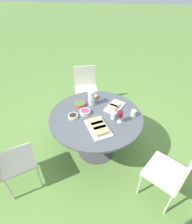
{
  "coord_description": "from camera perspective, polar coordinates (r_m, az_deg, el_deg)",
  "views": [
    {
      "loc": [
        -0.27,
        1.88,
        2.27
      ],
      "look_at": [
        0.0,
        0.0,
        0.79
      ],
      "focal_mm": 28.0,
      "sensor_mm": 36.0,
      "label": 1
    }
  ],
  "objects": [
    {
      "name": "dining_table",
      "position": [
        2.52,
        0.0,
        -3.16
      ],
      "size": [
        1.31,
        1.31,
        0.73
      ],
      "color": "#4C4C51",
      "rests_on": "ground_plane"
    },
    {
      "name": "ground_plane",
      "position": [
        2.96,
        0.0,
        -12.15
      ],
      "size": [
        40.0,
        40.0,
        0.0
      ],
      "primitive_type": "plane",
      "color": "#668E42"
    },
    {
      "name": "cup_water_far",
      "position": [
        2.47,
        12.14,
        -0.36
      ],
      "size": [
        0.07,
        0.07,
        0.09
      ],
      "color": "silver",
      "rests_on": "dining_table"
    },
    {
      "name": "chair_near_left",
      "position": [
        3.58,
        -3.39,
        8.66
      ],
      "size": [
        0.55,
        0.53,
        0.89
      ],
      "color": "beige",
      "rests_on": "ground_plane"
    },
    {
      "name": "bowl_olives",
      "position": [
        2.42,
        -7.53,
        -1.31
      ],
      "size": [
        0.13,
        0.13,
        0.04
      ],
      "color": "beige",
      "rests_on": "dining_table"
    },
    {
      "name": "bowl_dip_red",
      "position": [
        2.46,
        -3.61,
        0.08
      ],
      "size": [
        0.15,
        0.15,
        0.06
      ],
      "color": "silver",
      "rests_on": "dining_table"
    },
    {
      "name": "water_pitcher",
      "position": [
        2.6,
        -1.46,
        4.66
      ],
      "size": [
        0.11,
        0.1,
        0.23
      ],
      "color": "silver",
      "rests_on": "dining_table"
    },
    {
      "name": "cup_water_near",
      "position": [
        2.37,
        5.66,
        -1.2
      ],
      "size": [
        0.07,
        0.07,
        0.1
      ],
      "color": "silver",
      "rests_on": "dining_table"
    },
    {
      "name": "chair_near_right",
      "position": [
        2.42,
        -26.73,
        -13.63
      ],
      "size": [
        0.6,
        0.6,
        0.89
      ],
      "color": "beige",
      "rests_on": "ground_plane"
    },
    {
      "name": "wine_glass",
      "position": [
        2.27,
        7.83,
        -0.86
      ],
      "size": [
        0.07,
        0.07,
        0.17
      ],
      "color": "silver",
      "rests_on": "dining_table"
    },
    {
      "name": "bowl_salad",
      "position": [
        2.63,
        -5.26,
        2.6
      ],
      "size": [
        0.16,
        0.16,
        0.05
      ],
      "color": "#B74733",
      "rests_on": "dining_table"
    },
    {
      "name": "bowl_fries",
      "position": [
        2.79,
        -0.72,
        5.04
      ],
      "size": [
        0.13,
        0.13,
        0.05
      ],
      "color": "#B74733",
      "rests_on": "dining_table"
    },
    {
      "name": "platter_bread_main",
      "position": [
        2.22,
        0.78,
        -4.89
      ],
      "size": [
        0.41,
        0.47,
        0.07
      ],
      "color": "white",
      "rests_on": "dining_table"
    },
    {
      "name": "platter_charcuterie",
      "position": [
        2.58,
        6.0,
        1.78
      ],
      "size": [
        0.32,
        0.39,
        0.06
      ],
      "color": "white",
      "rests_on": "dining_table"
    },
    {
      "name": "chair_far_back",
      "position": [
        2.25,
        23.94,
        -17.54
      ],
      "size": [
        0.59,
        0.6,
        0.89
      ],
      "color": "beige",
      "rests_on": "ground_plane"
    }
  ]
}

